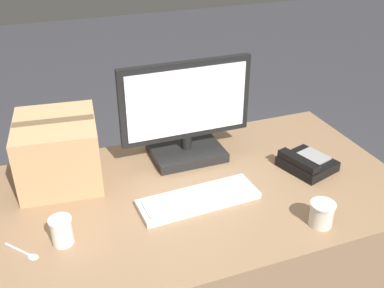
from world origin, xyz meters
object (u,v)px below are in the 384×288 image
object	(u,v)px
monitor	(186,118)
cardboard_box	(58,151)
desk_phone	(306,163)
keyboard	(199,199)
paper_cup_right	(322,214)
spoon	(27,254)
paper_cup_left	(62,231)

from	to	relation	value
monitor	cardboard_box	distance (m)	0.52
desk_phone	cardboard_box	bearing A→B (deg)	146.66
keyboard	desk_phone	distance (m)	0.50
paper_cup_right	spoon	size ratio (longest dim) A/B	0.72
desk_phone	paper_cup_left	size ratio (longest dim) A/B	2.47
monitor	spoon	distance (m)	0.80
spoon	desk_phone	bearing A→B (deg)	56.27
keyboard	cardboard_box	bearing A→B (deg)	140.40
keyboard	paper_cup_left	xyz separation A→B (m)	(-0.49, -0.05, 0.04)
cardboard_box	spoon	bearing A→B (deg)	-111.23
desk_phone	paper_cup_right	bearing A→B (deg)	-132.09
keyboard	cardboard_box	world-z (taller)	cardboard_box
paper_cup_right	cardboard_box	distance (m)	1.00
paper_cup_right	cardboard_box	bearing A→B (deg)	142.62
monitor	paper_cup_left	size ratio (longest dim) A/B	5.77
monitor	keyboard	world-z (taller)	monitor
paper_cup_right	monitor	bearing A→B (deg)	114.41
paper_cup_left	paper_cup_right	xyz separation A→B (m)	(0.83, -0.22, -0.00)
paper_cup_left	cardboard_box	size ratio (longest dim) A/B	0.26
desk_phone	spoon	bearing A→B (deg)	169.62
monitor	paper_cup_right	bearing A→B (deg)	-65.59
paper_cup_left	cardboard_box	xyz separation A→B (m)	(0.04, 0.39, 0.08)
spoon	monitor	bearing A→B (deg)	80.11
desk_phone	paper_cup_right	size ratio (longest dim) A/B	2.72
paper_cup_left	keyboard	bearing A→B (deg)	5.86
cardboard_box	keyboard	bearing A→B (deg)	-36.94
paper_cup_right	paper_cup_left	bearing A→B (deg)	165.44
desk_phone	spoon	distance (m)	1.11
keyboard	spoon	world-z (taller)	keyboard
keyboard	paper_cup_left	distance (m)	0.50
paper_cup_left	monitor	bearing A→B (deg)	33.80
desk_phone	spoon	size ratio (longest dim) A/B	1.95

